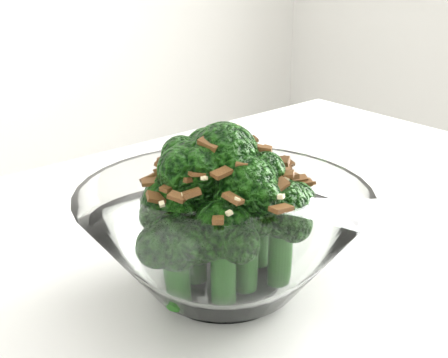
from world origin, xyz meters
TOP-DOWN VIEW (x-y plane):
  - broccoli_dish at (0.06, 0.11)m, footprint 0.21×0.21m

SIDE VIEW (x-z plane):
  - broccoli_dish at x=0.06m, z-range 0.74..0.86m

